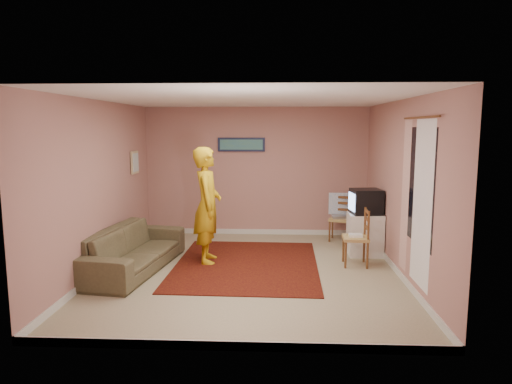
{
  "coord_description": "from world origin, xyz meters",
  "views": [
    {
      "loc": [
        0.42,
        -6.74,
        2.2
      ],
      "look_at": [
        0.08,
        0.6,
        1.15
      ],
      "focal_mm": 32.0,
      "sensor_mm": 36.0,
      "label": 1
    }
  ],
  "objects_px": {
    "tv_cabinet": "(365,234)",
    "person": "(207,205)",
    "crt_tv": "(366,202)",
    "chair_b": "(356,231)",
    "sofa": "(133,249)",
    "chair_a": "(340,214)"
  },
  "relations": [
    {
      "from": "chair_b",
      "to": "sofa",
      "type": "height_order",
      "value": "chair_b"
    },
    {
      "from": "sofa",
      "to": "chair_a",
      "type": "bearing_deg",
      "value": -51.96
    },
    {
      "from": "chair_a",
      "to": "sofa",
      "type": "xyz_separation_m",
      "value": [
        -3.45,
        -2.0,
        -0.2
      ]
    },
    {
      "from": "crt_tv",
      "to": "sofa",
      "type": "height_order",
      "value": "crt_tv"
    },
    {
      "from": "crt_tv",
      "to": "chair_a",
      "type": "xyz_separation_m",
      "value": [
        -0.29,
        0.96,
        -0.4
      ]
    },
    {
      "from": "tv_cabinet",
      "to": "person",
      "type": "bearing_deg",
      "value": -168.37
    },
    {
      "from": "sofa",
      "to": "tv_cabinet",
      "type": "bearing_deg",
      "value": -66.57
    },
    {
      "from": "chair_b",
      "to": "chair_a",
      "type": "bearing_deg",
      "value": -176.6
    },
    {
      "from": "chair_a",
      "to": "chair_b",
      "type": "relative_size",
      "value": 0.97
    },
    {
      "from": "crt_tv",
      "to": "chair_b",
      "type": "height_order",
      "value": "crt_tv"
    },
    {
      "from": "person",
      "to": "chair_b",
      "type": "bearing_deg",
      "value": -97.28
    },
    {
      "from": "chair_b",
      "to": "sofa",
      "type": "relative_size",
      "value": 0.22
    },
    {
      "from": "crt_tv",
      "to": "tv_cabinet",
      "type": "bearing_deg",
      "value": 0.0
    },
    {
      "from": "chair_a",
      "to": "person",
      "type": "relative_size",
      "value": 0.26
    },
    {
      "from": "chair_a",
      "to": "tv_cabinet",
      "type": "bearing_deg",
      "value": -56.02
    },
    {
      "from": "tv_cabinet",
      "to": "sofa",
      "type": "xyz_separation_m",
      "value": [
        -3.75,
        -1.04,
        -0.03
      ]
    },
    {
      "from": "sofa",
      "to": "person",
      "type": "xyz_separation_m",
      "value": [
        1.1,
        0.49,
        0.61
      ]
    },
    {
      "from": "crt_tv",
      "to": "chair_b",
      "type": "relative_size",
      "value": 1.1
    },
    {
      "from": "crt_tv",
      "to": "sofa",
      "type": "distance_m",
      "value": 3.93
    },
    {
      "from": "crt_tv",
      "to": "person",
      "type": "height_order",
      "value": "person"
    },
    {
      "from": "crt_tv",
      "to": "chair_a",
      "type": "distance_m",
      "value": 1.08
    },
    {
      "from": "tv_cabinet",
      "to": "chair_b",
      "type": "xyz_separation_m",
      "value": [
        -0.27,
        -0.63,
        0.2
      ]
    }
  ]
}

